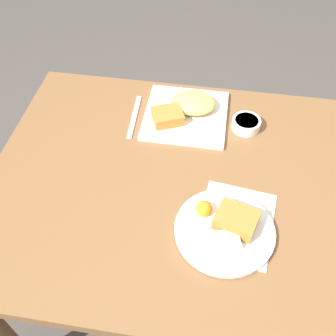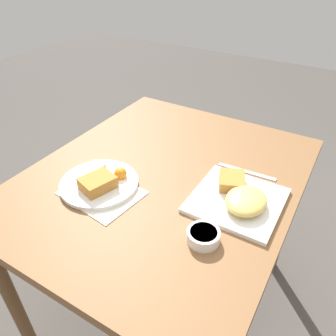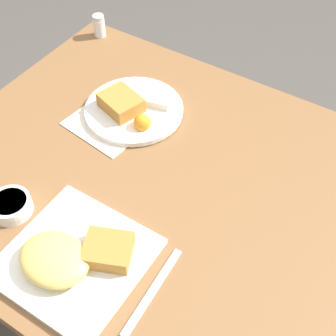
{
  "view_description": "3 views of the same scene",
  "coord_description": "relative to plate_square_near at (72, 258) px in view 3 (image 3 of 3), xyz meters",
  "views": [
    {
      "loc": [
        -0.1,
        0.7,
        1.65
      ],
      "look_at": [
        0.01,
        0.0,
        0.81
      ],
      "focal_mm": 42.0,
      "sensor_mm": 36.0,
      "label": 1
    },
    {
      "loc": [
        -0.79,
        -0.49,
        1.44
      ],
      "look_at": [
        -0.0,
        -0.02,
        0.79
      ],
      "focal_mm": 35.0,
      "sensor_mm": 36.0,
      "label": 2
    },
    {
      "loc": [
        0.41,
        -0.58,
        1.6
      ],
      "look_at": [
        0.03,
        0.02,
        0.79
      ],
      "focal_mm": 50.0,
      "sensor_mm": 36.0,
      "label": 3
    }
  ],
  "objects": [
    {
      "name": "plate_oval_far",
      "position": [
        -0.16,
        0.43,
        -0.0
      ],
      "size": [
        0.26,
        0.26,
        0.05
      ],
      "color": "white",
      "rests_on": "menu_card"
    },
    {
      "name": "plate_square_near",
      "position": [
        0.0,
        0.0,
        0.0
      ],
      "size": [
        0.27,
        0.27,
        0.06
      ],
      "color": "white",
      "rests_on": "dining_table"
    },
    {
      "name": "ground_plane",
      "position": [
        0.01,
        0.28,
        -0.78
      ],
      "size": [
        8.0,
        8.0,
        0.0
      ],
      "primitive_type": "plane",
      "color": "#4C4742"
    },
    {
      "name": "butter_knife",
      "position": [
        0.17,
        0.03,
        -0.02
      ],
      "size": [
        0.03,
        0.21,
        0.0
      ],
      "rotation": [
        0.0,
        0.0,
        1.62
      ],
      "color": "silver",
      "rests_on": "dining_table"
    },
    {
      "name": "dining_table",
      "position": [
        0.01,
        0.28,
        -0.11
      ],
      "size": [
        1.07,
        0.89,
        0.76
      ],
      "color": "brown",
      "rests_on": "ground_plane"
    },
    {
      "name": "salt_shaker",
      "position": [
        -0.45,
        0.67,
        0.01
      ],
      "size": [
        0.04,
        0.04,
        0.07
      ],
      "color": "white",
      "rests_on": "dining_table"
    },
    {
      "name": "sauce_ramekin",
      "position": [
        -0.2,
        0.03,
        -0.0
      ],
      "size": [
        0.09,
        0.09,
        0.03
      ],
      "color": "white",
      "rests_on": "dining_table"
    },
    {
      "name": "menu_card",
      "position": [
        -0.18,
        0.4,
        -0.02
      ],
      "size": [
        0.22,
        0.26,
        0.0
      ],
      "rotation": [
        0.0,
        0.0,
        -0.13
      ],
      "color": "beige",
      "rests_on": "dining_table"
    }
  ]
}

